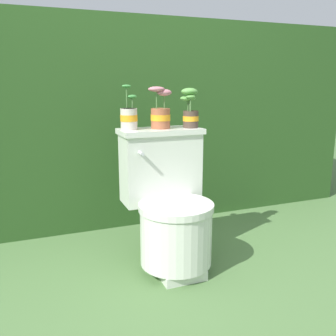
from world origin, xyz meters
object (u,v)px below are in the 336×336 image
Objects in this scene: potted_plant_left at (129,117)px; potted_plant_middle at (190,110)px; potted_plant_midleft at (160,113)px; toilet at (169,205)px.

potted_plant_middle is at bearing -6.35° from potted_plant_left.
potted_plant_middle is (0.18, -0.02, 0.02)m from potted_plant_midleft.
potted_plant_left is 0.18m from potted_plant_midleft.
potted_plant_midleft reaches higher than potted_plant_middle.
potted_plant_left reaches higher than potted_plant_middle.
potted_plant_middle reaches higher than toilet.
potted_plant_left reaches higher than toilet.
potted_plant_left is at bearing 173.65° from potted_plant_middle.
toilet is 0.53m from potted_plant_midleft.
toilet is 0.55m from potted_plant_left.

